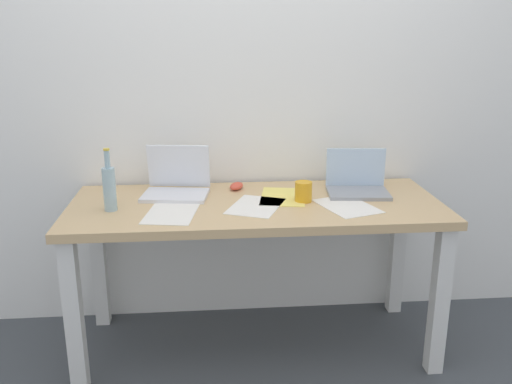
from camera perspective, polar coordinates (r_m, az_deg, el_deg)
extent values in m
plane|color=#42474C|center=(2.90, 0.00, -15.41)|extent=(8.00, 8.00, 0.00)
cube|color=white|center=(2.87, -0.73, 11.88)|extent=(5.20, 0.08, 2.60)
cube|color=tan|center=(2.58, 0.00, -1.49)|extent=(1.73, 0.70, 0.04)
cube|color=silver|center=(2.53, -18.29, -12.13)|extent=(0.07, 0.07, 0.72)
cube|color=silver|center=(2.67, 18.41, -10.63)|extent=(0.07, 0.07, 0.72)
cube|color=silver|center=(3.04, -15.92, -6.91)|extent=(0.07, 0.07, 0.72)
cube|color=silver|center=(3.15, 14.36, -5.92)|extent=(0.07, 0.07, 0.72)
cube|color=silver|center=(2.68, -8.34, -0.34)|extent=(0.33, 0.25, 0.02)
cube|color=white|center=(2.75, -7.99, 2.67)|extent=(0.31, 0.08, 0.22)
cube|color=gray|center=(2.73, 10.48, -0.12)|extent=(0.31, 0.23, 0.02)
cube|color=silver|center=(2.80, 10.23, 2.55)|extent=(0.29, 0.04, 0.19)
cylinder|color=#99B7C1|center=(2.52, -14.88, 0.26)|extent=(0.06, 0.06, 0.19)
cylinder|color=#99B7C1|center=(2.49, -15.11, 3.28)|extent=(0.02, 0.02, 0.08)
cylinder|color=gold|center=(2.48, -15.19, 4.26)|extent=(0.03, 0.03, 0.01)
ellipsoid|color=#D84C38|center=(2.78, -2.03, 0.62)|extent=(0.09, 0.12, 0.03)
cylinder|color=gold|center=(2.59, 4.92, 0.04)|extent=(0.08, 0.08, 0.09)
cube|color=#F4E06B|center=(2.66, 2.82, -0.49)|extent=(0.26, 0.33, 0.00)
cube|color=white|center=(2.45, -8.76, -2.20)|extent=(0.25, 0.32, 0.00)
cube|color=white|center=(2.55, 9.39, -1.45)|extent=(0.30, 0.35, 0.00)
cube|color=white|center=(2.52, -0.03, -1.47)|extent=(0.31, 0.35, 0.00)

